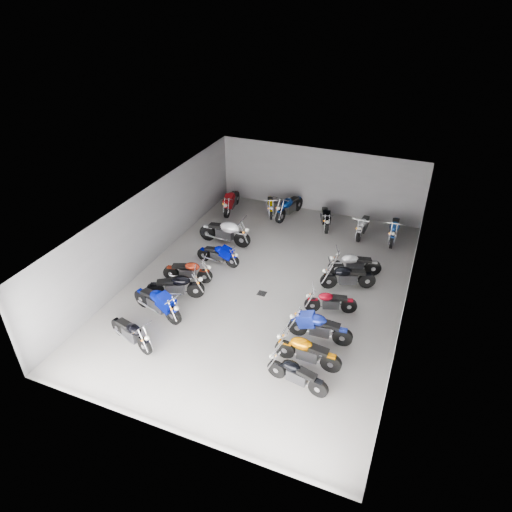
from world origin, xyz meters
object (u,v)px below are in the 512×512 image
Objects in this scene: motorcycle_right_f at (354,264)px; motorcycle_right_e at (347,277)px; motorcycle_back_b at (271,205)px; motorcycle_back_c at (289,206)px; motorcycle_right_a at (297,374)px; motorcycle_right_d at (330,302)px; motorcycle_right_b at (307,351)px; motorcycle_left_c at (176,286)px; motorcycle_right_c at (319,327)px; motorcycle_left_a at (131,332)px; motorcycle_back_a at (231,201)px; motorcycle_left_d at (188,271)px; motorcycle_back_f at (394,230)px; motorcycle_back_d at (325,217)px; motorcycle_left_b at (157,302)px; motorcycle_back_e at (363,226)px; drain_grate at (262,293)px; motorcycle_left_f at (225,232)px; motorcycle_left_e at (218,254)px.

motorcycle_right_e is at bearing 154.89° from motorcycle_right_f.
motorcycle_back_b is 0.96m from motorcycle_back_c.
motorcycle_right_d is (0.05, 3.67, -0.02)m from motorcycle_right_a.
motorcycle_right_b is at bearing 93.85° from motorcycle_back_b.
motorcycle_right_e is (5.64, 2.98, -0.01)m from motorcycle_left_c.
motorcycle_right_b is (5.38, -1.40, -0.01)m from motorcycle_left_c.
motorcycle_right_c is 1.22× the size of motorcycle_back_b.
motorcycle_right_a is at bearing 111.56° from motorcycle_left_a.
motorcycle_back_a is at bearing 34.00° from motorcycle_right_e.
motorcycle_back_f reaches higher than motorcycle_left_d.
motorcycle_right_d is 6.16m from motorcycle_back_f.
motorcycle_right_e is (0.26, 4.38, -0.00)m from motorcycle_right_b.
motorcycle_right_a is 6.28m from motorcycle_right_f.
motorcycle_right_f is (0.29, 2.61, 0.06)m from motorcycle_right_d.
motorcycle_left_c is at bearing -6.73° from motorcycle_left_d.
motorcycle_right_c reaches higher than motorcycle_right_f.
motorcycle_right_b is 9.01m from motorcycle_back_d.
motorcycle_back_c is at bearing 152.05° from motorcycle_left_d.
motorcycle_back_e is (5.48, 8.37, -0.06)m from motorcycle_left_b.
motorcycle_right_b is 0.92× the size of motorcycle_back_c.
motorcycle_back_d reaches higher than motorcycle_back_b.
motorcycle_back_e reaches higher than motorcycle_left_d.
motorcycle_back_f reaches higher than motorcycle_left_c.
drain_grate is 0.17× the size of motorcycle_back_d.
motorcycle_left_f is 3.21m from motorcycle_back_a.
motorcycle_right_f is (5.27, 1.30, 0.05)m from motorcycle_left_e.
motorcycle_left_f is 1.20× the size of motorcycle_back_e.
motorcycle_left_d is 0.92× the size of motorcycle_right_b.
motorcycle_left_c is at bearing 102.79° from motorcycle_right_f.
motorcycle_left_d is at bearing -161.02° from motorcycle_left_a.
motorcycle_right_f reaches higher than motorcycle_back_b.
motorcycle_back_f reaches higher than motorcycle_right_f.
motorcycle_right_f reaches higher than drain_grate.
motorcycle_left_b is 9.30m from motorcycle_back_d.
motorcycle_back_c reaches higher than motorcycle_back_d.
motorcycle_back_d is (-2.03, 4.46, -0.03)m from motorcycle_right_e.
motorcycle_left_d is at bearing 73.88° from motorcycle_right_c.
motorcycle_left_f reaches higher than motorcycle_back_b.
motorcycle_back_f is at bearing -38.10° from motorcycle_right_e.
motorcycle_left_b is at bearing 59.63° from motorcycle_back_e.
motorcycle_right_a is 9.77m from motorcycle_back_f.
motorcycle_left_f is 1.34× the size of motorcycle_right_d.
motorcycle_left_e is 1.06× the size of motorcycle_right_d.
motorcycle_right_c is (2.62, -1.61, 0.50)m from drain_grate.
motorcycle_right_b reaches higher than drain_grate.
motorcycle_back_d is 0.87× the size of motorcycle_back_f.
motorcycle_left_b is at bearing -11.58° from motorcycle_left_d.
motorcycle_back_e is at bearing 9.61° from motorcycle_right_a.
motorcycle_left_e is at bearing 36.72° from motorcycle_back_d.
motorcycle_back_a is at bearing -157.42° from motorcycle_left_b.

